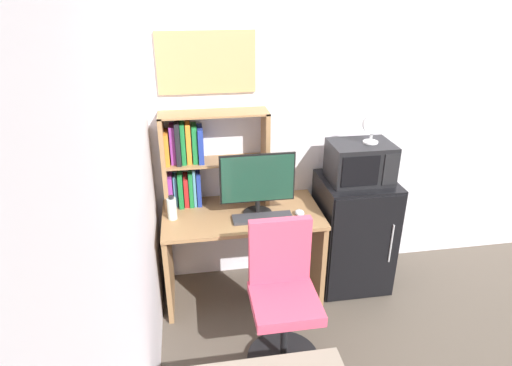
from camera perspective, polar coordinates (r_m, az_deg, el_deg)
The scene contains 13 objects.
wall_back at distance 3.73m, azimuth 18.73°, elevation 8.08°, with size 6.40×0.04×2.60m, color silver.
wall_left at distance 1.86m, azimuth -17.28°, elevation -8.69°, with size 0.04×4.40×2.60m, color silver.
desk at distance 3.37m, azimuth -1.78°, elevation -7.27°, with size 1.18×0.62×0.73m.
hutch_bookshelf at distance 3.26m, azimuth -7.62°, elevation 3.16°, with size 0.79×0.23×0.72m.
monitor at distance 3.12m, azimuth 0.21°, elevation 0.13°, with size 0.54×0.21×0.47m.
keyboard at distance 3.16m, azimuth 0.87°, elevation -4.57°, with size 0.43×0.14×0.02m, color #333338.
computer_mouse at distance 3.23m, azimuth 5.73°, elevation -3.89°, with size 0.07×0.09×0.04m, color silver.
water_bottle at distance 3.19m, azimuth -10.93°, elevation -3.26°, with size 0.07×0.07×0.18m.
mini_fridge at distance 3.61m, azimuth 12.52°, elevation -6.32°, with size 0.56×0.55×0.92m.
microwave at distance 3.35m, azimuth 13.45°, elevation 2.68°, with size 0.46×0.35×0.30m.
desk_fan at distance 3.28m, azimuth 14.94°, elevation 7.13°, with size 0.16×0.11×0.23m.
desk_chair at distance 2.88m, azimuth 3.51°, elevation -15.39°, with size 0.48×0.48×0.98m.
wall_corkboard at distance 3.18m, azimuth -6.51°, elevation 15.37°, with size 0.69×0.02×0.43m, color tan.
Camera 1 is at (-1.32, -3.14, 2.29)m, focal length 30.60 mm.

